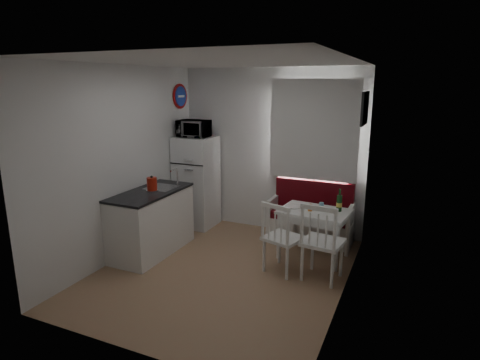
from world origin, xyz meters
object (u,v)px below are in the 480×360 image
object	(u,v)px
kitchen_counter	(152,221)
kettle	(152,184)
bench	(311,221)
microwave	(194,129)
chair_left	(281,231)
wine_bottle	(339,200)
chair_right	(321,235)
dining_table	(314,216)
fridge	(197,182)

from	to	relation	value
kitchen_counter	kettle	distance (m)	0.56
bench	microwave	size ratio (longest dim) A/B	2.57
chair_left	wine_bottle	size ratio (longest dim) A/B	1.77
kettle	wine_bottle	bearing A→B (deg)	19.67
kettle	chair_right	bearing A→B (deg)	2.10
dining_table	kettle	xyz separation A→B (m)	(-2.09, -0.76, 0.40)
chair_left	microwave	xyz separation A→B (m)	(-1.87, 1.12, 1.07)
dining_table	wine_bottle	size ratio (longest dim) A/B	3.16
wine_bottle	kettle	bearing A→B (deg)	-160.33
chair_left	kettle	xyz separation A→B (m)	(-1.84, -0.09, 0.43)
microwave	kitchen_counter	bearing A→B (deg)	-90.94
kettle	wine_bottle	size ratio (longest dim) A/B	0.72
kitchen_counter	bench	xyz separation A→B (m)	(1.95, 1.35, -0.16)
fridge	kettle	xyz separation A→B (m)	(0.03, -1.26, 0.25)
chair_left	fridge	distance (m)	2.22
chair_right	wine_bottle	distance (m)	0.81
chair_right	kettle	world-z (taller)	kettle
chair_right	kettle	xyz separation A→B (m)	(-2.34, -0.09, 0.40)
microwave	wine_bottle	xyz separation A→B (m)	(2.43, -0.35, -0.81)
bench	wine_bottle	size ratio (longest dim) A/B	4.12
bench	microwave	distance (m)	2.36
wine_bottle	dining_table	bearing A→B (deg)	-161.92
kitchen_counter	fridge	world-z (taller)	fridge
chair_left	kitchen_counter	bearing A→B (deg)	-160.35
kitchen_counter	chair_left	distance (m)	1.90
bench	chair_left	bearing A→B (deg)	-92.56
fridge	chair_right	bearing A→B (deg)	-26.33
kettle	bench	bearing A→B (deg)	35.78
dining_table	bench	bearing A→B (deg)	113.15
dining_table	chair_left	bearing A→B (deg)	-104.92
fridge	kettle	size ratio (longest dim) A/B	6.86
dining_table	chair_right	world-z (taller)	chair_right
fridge	wine_bottle	size ratio (longest dim) A/B	4.92
kitchen_counter	chair_left	world-z (taller)	kitchen_counter
microwave	wine_bottle	size ratio (longest dim) A/B	1.60
kitchen_counter	microwave	size ratio (longest dim) A/B	2.68
dining_table	fridge	world-z (taller)	fridge
fridge	kettle	bearing A→B (deg)	-88.64
bench	wine_bottle	bearing A→B (deg)	-45.70
bench	wine_bottle	xyz separation A→B (m)	(0.50, -0.51, 0.54)
chair_right	wine_bottle	xyz separation A→B (m)	(0.06, 0.77, 0.22)
kitchen_counter	dining_table	xyz separation A→B (m)	(2.14, 0.74, 0.15)
dining_table	chair_left	distance (m)	0.71
bench	kettle	bearing A→B (deg)	-144.22
chair_left	kettle	bearing A→B (deg)	-159.79
wine_bottle	fridge	bearing A→B (deg)	170.60
wine_bottle	chair_left	bearing A→B (deg)	-125.98
bench	wine_bottle	world-z (taller)	wine_bottle
bench	microwave	bearing A→B (deg)	-175.28
chair_left	fridge	bearing A→B (deg)	165.41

